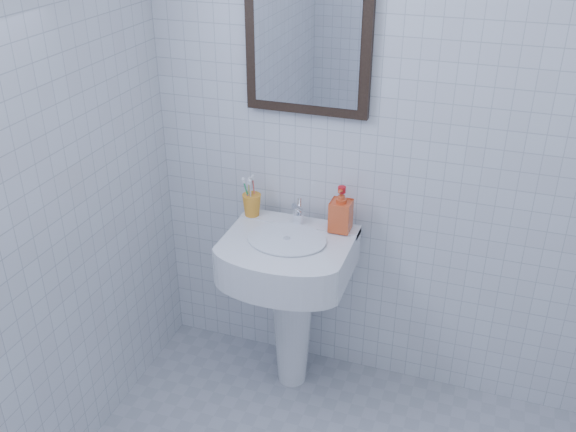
% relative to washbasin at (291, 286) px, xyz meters
% --- Properties ---
extents(wall_back, '(2.20, 0.02, 2.50)m').
position_rel_washbasin_xyz_m(wall_back, '(0.43, 0.22, 0.72)').
color(wall_back, silver).
rests_on(wall_back, ground).
extents(washbasin, '(0.52, 0.38, 0.79)m').
position_rel_washbasin_xyz_m(washbasin, '(0.00, 0.00, 0.00)').
color(washbasin, white).
rests_on(washbasin, ground).
extents(faucet, '(0.05, 0.10, 0.12)m').
position_rel_washbasin_xyz_m(faucet, '(0.00, 0.09, 0.30)').
color(faucet, white).
rests_on(faucet, washbasin).
extents(toothbrush_cup, '(0.11, 0.11, 0.10)m').
position_rel_washbasin_xyz_m(toothbrush_cup, '(-0.21, 0.10, 0.30)').
color(toothbrush_cup, orange).
rests_on(toothbrush_cup, washbasin).
extents(soap_dispenser, '(0.09, 0.09, 0.19)m').
position_rel_washbasin_xyz_m(soap_dispenser, '(0.18, 0.10, 0.35)').
color(soap_dispenser, '#BA3412').
rests_on(soap_dispenser, washbasin).
extents(wall_mirror, '(0.50, 0.04, 0.62)m').
position_rel_washbasin_xyz_m(wall_mirror, '(0.00, 0.20, 1.02)').
color(wall_mirror, black).
rests_on(wall_mirror, wall_back).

